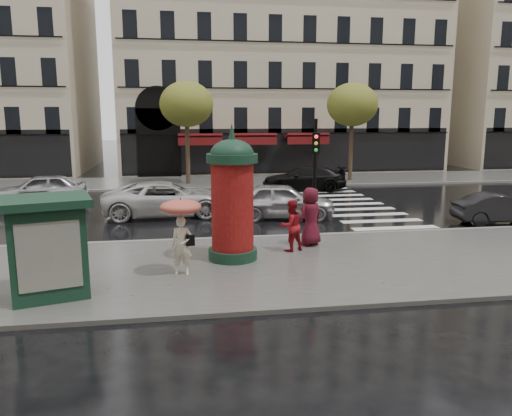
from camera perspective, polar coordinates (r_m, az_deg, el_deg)
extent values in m
plane|color=black|center=(15.51, 1.29, -6.33)|extent=(160.00, 160.00, 0.00)
cube|color=#474744|center=(15.02, 1.63, -6.66)|extent=(90.00, 7.00, 0.12)
cube|color=#474744|center=(34.00, -4.39, 3.02)|extent=(90.00, 6.00, 0.12)
cube|color=slate|center=(18.35, -0.37, -3.43)|extent=(90.00, 0.25, 0.14)
cube|color=slate|center=(31.04, -3.94, 2.32)|extent=(90.00, 0.25, 0.14)
cube|color=silver|center=(26.09, 10.57, 0.45)|extent=(3.60, 11.75, 0.01)
cube|color=#B7A88C|center=(45.77, 2.13, 17.46)|extent=(26.00, 14.00, 20.00)
cylinder|color=#38281C|center=(32.67, -7.83, 7.12)|extent=(0.28, 0.28, 5.20)
ellipsoid|color=#42591C|center=(32.62, -7.95, 11.69)|extent=(3.40, 3.40, 2.89)
cylinder|color=#38281C|center=(34.67, 10.81, 7.23)|extent=(0.28, 0.28, 5.20)
ellipsoid|color=#42591C|center=(34.63, 10.96, 11.53)|extent=(3.40, 3.40, 2.89)
imported|color=beige|center=(14.04, -8.48, -4.28)|extent=(0.66, 0.49, 1.64)
cylinder|color=black|center=(13.91, -8.54, -2.10)|extent=(0.02, 0.02, 1.04)
ellipsoid|color=red|center=(13.80, -8.60, 0.12)|extent=(1.14, 1.14, 0.40)
cone|color=black|center=(13.76, -8.63, 1.06)|extent=(0.04, 0.04, 0.09)
cube|color=black|center=(13.94, -7.50, -3.66)|extent=(0.24, 0.11, 0.31)
imported|color=maroon|center=(16.29, 4.00, -2.01)|extent=(1.01, 0.91, 1.70)
imported|color=#4E0F1C|center=(17.06, 6.25, -0.97)|extent=(1.16, 1.03, 1.99)
cylinder|color=#133222|center=(15.56, -2.66, -5.21)|extent=(1.50, 1.50, 0.32)
cylinder|color=maroon|center=(15.22, -2.71, 0.25)|extent=(1.29, 1.29, 2.69)
cylinder|color=#133222|center=(15.03, -2.76, 5.70)|extent=(1.55, 1.55, 0.27)
ellipsoid|color=#133222|center=(15.02, -2.76, 6.11)|extent=(1.33, 1.33, 0.93)
cone|color=#133222|center=(14.99, -2.79, 8.78)|extent=(0.21, 0.21, 0.48)
cylinder|color=black|center=(18.22, 6.72, 3.38)|extent=(0.13, 0.13, 4.27)
cube|color=black|center=(17.87, 6.86, 7.37)|extent=(0.30, 0.24, 0.75)
cube|color=#133222|center=(13.20, -22.66, -4.57)|extent=(2.03, 1.81, 2.26)
cube|color=#133222|center=(12.95, -23.05, 0.72)|extent=(2.43, 2.21, 0.19)
imported|color=silver|center=(22.02, 2.99, 0.83)|extent=(4.85, 2.49, 1.58)
imported|color=black|center=(23.41, 26.16, -0.06)|extent=(3.94, 1.75, 1.26)
imported|color=silver|center=(22.87, -10.17, 1.04)|extent=(5.80, 2.88, 1.58)
imported|color=black|center=(30.43, 5.52, 3.40)|extent=(5.28, 2.67, 1.47)
imported|color=#9D9DA1|center=(27.79, -23.38, 1.99)|extent=(4.78, 2.40, 1.56)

